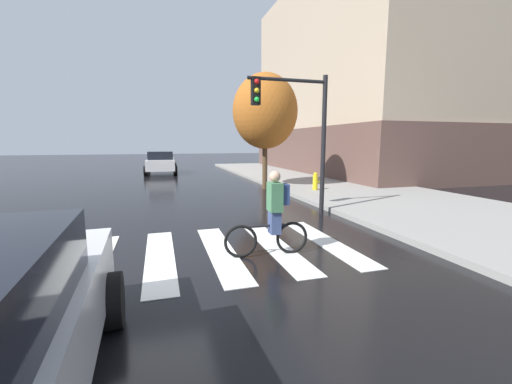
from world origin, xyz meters
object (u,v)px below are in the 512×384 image
at_px(sedan_mid, 161,162).
at_px(cyclist, 273,214).
at_px(traffic_light_near, 299,121).
at_px(street_tree_near, 265,111).
at_px(fire_hydrant, 315,181).

xyz_separation_m(sedan_mid, cyclist, (1.98, -18.29, 0.02)).
height_order(sedan_mid, cyclist, cyclist).
height_order(cyclist, traffic_light_near, traffic_light_near).
bearing_deg(street_tree_near, sedan_mid, 117.10).
xyz_separation_m(traffic_light_near, fire_hydrant, (2.58, 3.86, -2.33)).
relative_size(sedan_mid, street_tree_near, 0.86).
bearing_deg(sedan_mid, fire_hydrant, -60.30).
bearing_deg(traffic_light_near, sedan_mid, 104.33).
bearing_deg(street_tree_near, fire_hydrant, -49.89).
xyz_separation_m(sedan_mid, street_tree_near, (4.77, -9.31, 2.85)).
bearing_deg(traffic_light_near, street_tree_near, 81.42).
bearing_deg(cyclist, sedan_mid, 96.17).
relative_size(traffic_light_near, fire_hydrant, 5.38).
distance_m(sedan_mid, fire_hydrant, 13.04).
xyz_separation_m(fire_hydrant, street_tree_near, (-1.69, 2.01, 3.14)).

